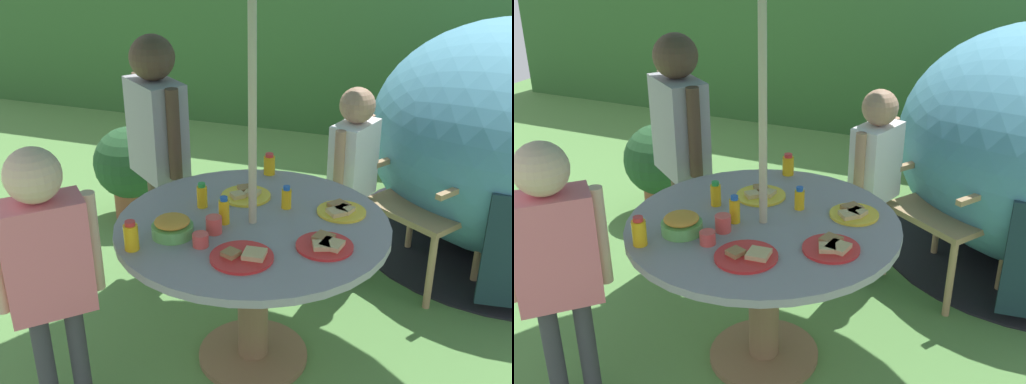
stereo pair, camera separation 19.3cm
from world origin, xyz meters
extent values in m
cube|color=#548442|center=(0.00, 0.00, -0.01)|extent=(10.00, 10.00, 0.02)
cube|color=#33602D|center=(0.00, 3.67, 1.09)|extent=(9.00, 0.70, 2.17)
cylinder|color=brown|center=(0.00, 0.00, 0.01)|extent=(0.53, 0.53, 0.03)
cylinder|color=brown|center=(0.00, 0.00, 0.35)|extent=(0.14, 0.14, 0.71)
cylinder|color=gray|center=(0.00, 0.00, 0.73)|extent=(1.22, 1.22, 0.03)
cylinder|color=#B7AD8C|center=(0.00, 0.00, 1.08)|extent=(0.04, 0.04, 2.16)
cylinder|color=tan|center=(0.35, 0.98, 0.22)|extent=(0.04, 0.04, 0.44)
cylinder|color=tan|center=(0.77, 0.70, 0.22)|extent=(0.04, 0.04, 0.44)
cylinder|color=tan|center=(0.59, 1.34, 0.22)|extent=(0.04, 0.04, 0.44)
cylinder|color=tan|center=(1.01, 1.06, 0.22)|extent=(0.04, 0.04, 0.44)
cube|color=tan|center=(0.68, 1.02, 0.46)|extent=(0.71, 0.69, 0.04)
cube|color=tan|center=(0.80, 1.20, 0.73)|extent=(0.47, 0.33, 0.52)
cube|color=tan|center=(0.47, 1.16, 0.67)|extent=(0.29, 0.41, 0.03)
cube|color=tan|center=(0.89, 0.88, 0.67)|extent=(0.29, 0.41, 0.03)
cylinder|color=brown|center=(-1.30, 1.16, 0.10)|extent=(0.26, 0.26, 0.20)
sphere|color=#234C28|center=(-1.30, 1.16, 0.42)|extent=(0.50, 0.50, 0.50)
cylinder|color=navy|center=(0.30, 0.96, 0.26)|extent=(0.07, 0.07, 0.52)
cylinder|color=navy|center=(0.26, 0.84, 0.26)|extent=(0.07, 0.07, 0.52)
cube|color=white|center=(0.28, 0.90, 0.73)|extent=(0.24, 0.33, 0.44)
cylinder|color=tan|center=(0.33, 1.06, 0.76)|extent=(0.06, 0.06, 0.39)
cylinder|color=tan|center=(0.23, 0.74, 0.76)|extent=(0.06, 0.06, 0.39)
sphere|color=tan|center=(0.28, 0.90, 1.05)|extent=(0.19, 0.19, 0.19)
cylinder|color=brown|center=(-0.81, 0.61, 0.32)|extent=(0.09, 0.09, 0.64)
cylinder|color=brown|center=(-0.69, 0.52, 0.32)|extent=(0.09, 0.09, 0.64)
cube|color=#99999E|center=(-0.75, 0.56, 0.91)|extent=(0.42, 0.38, 0.54)
cylinder|color=#4C3828|center=(-0.91, 0.69, 0.94)|extent=(0.07, 0.07, 0.49)
cylinder|color=#4C3828|center=(-0.59, 0.44, 0.94)|extent=(0.07, 0.07, 0.49)
sphere|color=#4C3828|center=(-0.75, 0.56, 1.30)|extent=(0.24, 0.24, 0.24)
cylinder|color=#3F3F47|center=(-0.67, -0.67, 0.28)|extent=(0.08, 0.08, 0.56)
cylinder|color=#3F3F47|center=(-0.57, -0.58, 0.28)|extent=(0.08, 0.08, 0.56)
cube|color=#EA727F|center=(-0.62, -0.62, 0.79)|extent=(0.35, 0.35, 0.47)
cylinder|color=#D8B293|center=(-0.49, -0.50, 0.81)|extent=(0.06, 0.06, 0.42)
sphere|color=#D8B293|center=(-0.62, -0.62, 1.13)|extent=(0.21, 0.21, 0.21)
cylinder|color=#66B259|center=(-0.28, -0.23, 0.77)|extent=(0.18, 0.18, 0.05)
ellipsoid|color=gold|center=(-0.28, -0.23, 0.81)|extent=(0.15, 0.15, 0.04)
cylinder|color=yellow|center=(-0.12, 0.24, 0.75)|extent=(0.24, 0.24, 0.01)
cube|color=tan|center=(-0.09, 0.24, 0.76)|extent=(0.07, 0.07, 0.02)
cube|color=#9E7547|center=(-0.14, 0.28, 0.76)|extent=(0.09, 0.09, 0.02)
cube|color=tan|center=(-0.15, 0.20, 0.76)|extent=(0.08, 0.08, 0.02)
cylinder|color=yellow|center=(0.35, 0.22, 0.75)|extent=(0.22, 0.22, 0.01)
cube|color=tan|center=(0.37, 0.21, 0.76)|extent=(0.08, 0.08, 0.02)
cube|color=#9E7547|center=(0.33, 0.25, 0.76)|extent=(0.11, 0.11, 0.02)
cube|color=tan|center=(0.34, 0.18, 0.76)|extent=(0.10, 0.10, 0.02)
cylinder|color=red|center=(0.06, -0.31, 0.75)|extent=(0.26, 0.26, 0.01)
cube|color=tan|center=(0.11, -0.30, 0.76)|extent=(0.09, 0.09, 0.02)
cube|color=#9E7547|center=(0.02, -0.32, 0.76)|extent=(0.08, 0.08, 0.02)
cylinder|color=red|center=(0.35, -0.12, 0.75)|extent=(0.24, 0.24, 0.01)
cube|color=tan|center=(0.38, -0.12, 0.76)|extent=(0.10, 0.10, 0.02)
cube|color=#9E7547|center=(0.34, -0.08, 0.76)|extent=(0.09, 0.09, 0.02)
cube|color=tan|center=(0.34, -0.15, 0.76)|extent=(0.09, 0.09, 0.02)
cylinder|color=yellow|center=(-0.11, -0.05, 0.80)|extent=(0.05, 0.05, 0.11)
cylinder|color=blue|center=(-0.11, -0.05, 0.86)|extent=(0.03, 0.03, 0.02)
cylinder|color=yellow|center=(-0.38, -0.39, 0.80)|extent=(0.06, 0.06, 0.11)
cylinder|color=red|center=(-0.38, -0.39, 0.86)|extent=(0.04, 0.04, 0.02)
cylinder|color=yellow|center=(-0.10, 0.54, 0.79)|extent=(0.06, 0.06, 0.10)
cylinder|color=red|center=(-0.10, 0.54, 0.85)|extent=(0.04, 0.04, 0.02)
cylinder|color=yellow|center=(0.10, 0.18, 0.79)|extent=(0.05, 0.05, 0.09)
cylinder|color=blue|center=(0.10, 0.18, 0.84)|extent=(0.03, 0.03, 0.02)
cylinder|color=yellow|center=(-0.27, 0.07, 0.79)|extent=(0.05, 0.05, 0.10)
cylinder|color=green|center=(-0.27, 0.07, 0.85)|extent=(0.03, 0.03, 0.02)
cylinder|color=#E04C47|center=(-0.12, -0.15, 0.78)|extent=(0.07, 0.07, 0.07)
cylinder|color=#E04C47|center=(-0.13, -0.27, 0.77)|extent=(0.07, 0.07, 0.06)
camera|label=1|loc=(0.81, -2.30, 2.00)|focal=43.56mm
camera|label=2|loc=(0.99, -2.23, 2.00)|focal=43.56mm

